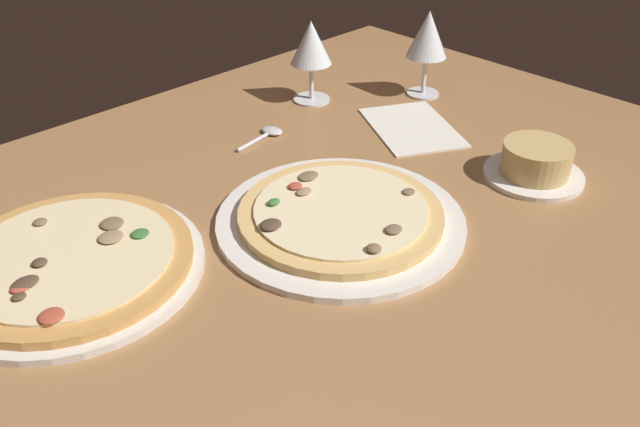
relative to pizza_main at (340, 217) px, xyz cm
name	(u,v)px	position (x,y,z in cm)	size (l,w,h in cm)	color
dining_table	(299,253)	(6.86, -0.95, -3.15)	(150.00, 110.00, 4.00)	#996B42
pizza_main	(340,217)	(0.00, 0.00, 0.00)	(33.98, 33.98, 3.39)	silver
pizza_side	(70,263)	(31.17, -16.00, 0.07)	(32.72, 32.72, 3.30)	silver
ramekin_on_saucer	(535,163)	(-30.14, 11.77, 1.29)	(15.06, 15.06, 5.52)	silver
wine_glass_far	(311,45)	(-26.23, -33.02, 9.55)	(7.55, 7.55, 15.14)	silver
wine_glass_near	(428,37)	(-43.52, -20.02, 10.15)	(7.58, 7.58, 16.13)	silver
paper_menu	(412,127)	(-30.32, -11.99, -1.00)	(13.29, 19.15, 0.30)	silver
spoon	(267,133)	(-10.35, -27.33, -0.69)	(10.40, 4.39, 1.00)	silver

